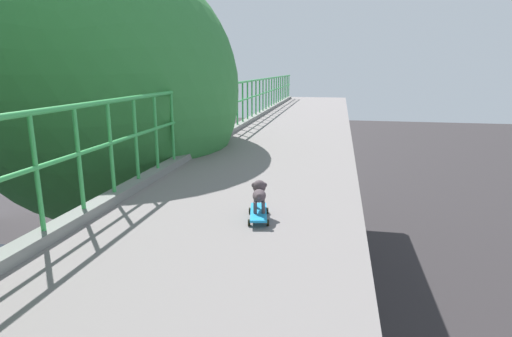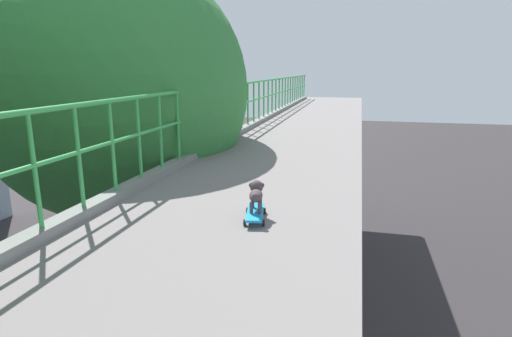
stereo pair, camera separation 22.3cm
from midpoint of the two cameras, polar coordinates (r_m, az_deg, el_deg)
name	(u,v)px [view 2 (the right image)]	position (r m, az deg, el deg)	size (l,w,h in m)	color
overpass_deck	(170,291)	(3.44, -9.79, -16.26)	(2.90, 39.86, 0.36)	slate
green_railing	(13,222)	(4.00, -28.93, -6.39)	(0.20, 37.86, 1.19)	gray
car_grey_fourth	(10,278)	(16.38, -30.34, -12.82)	(1.75, 4.09, 1.51)	slate
car_yellow_cab_fifth	(158,254)	(16.53, -12.83, -11.32)	(1.75, 4.37, 1.45)	yellow
city_bus	(181,156)	(27.38, -10.01, 1.65)	(2.74, 11.93, 3.42)	beige
roadside_tree_mid	(116,92)	(9.10, -17.99, 9.89)	(5.41, 5.41, 9.77)	#55322D
toy_skateboard	(255,213)	(4.31, 1.37, -6.11)	(0.28, 0.57, 0.09)	#1C94D5
small_dog	(256,193)	(4.32, 1.50, -3.34)	(0.20, 0.38, 0.29)	#4A3D42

